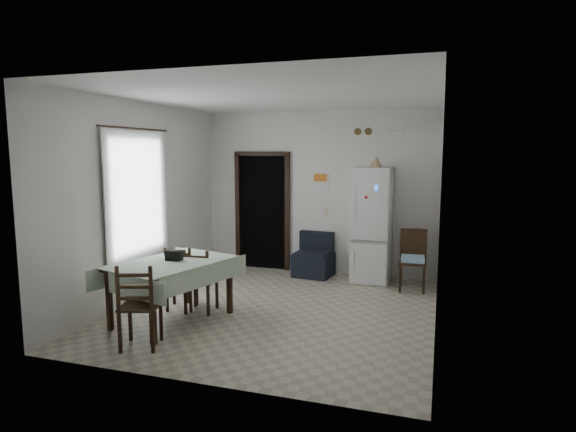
% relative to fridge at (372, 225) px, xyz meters
% --- Properties ---
extents(ground, '(4.50, 4.50, 0.00)m').
position_rel_fridge_xyz_m(ground, '(-1.02, -1.93, -0.96)').
color(ground, '#B7AE96').
rests_on(ground, ground).
extents(ceiling, '(4.20, 4.50, 0.02)m').
position_rel_fridge_xyz_m(ceiling, '(-1.02, -1.93, 1.94)').
color(ceiling, white).
rests_on(ceiling, ground).
extents(wall_back, '(4.20, 0.02, 2.90)m').
position_rel_fridge_xyz_m(wall_back, '(-1.02, 0.32, 0.49)').
color(wall_back, silver).
rests_on(wall_back, ground).
extents(wall_front, '(4.20, 0.02, 2.90)m').
position_rel_fridge_xyz_m(wall_front, '(-1.02, -4.18, 0.49)').
color(wall_front, silver).
rests_on(wall_front, ground).
extents(wall_left, '(0.02, 4.50, 2.90)m').
position_rel_fridge_xyz_m(wall_left, '(-3.12, -1.93, 0.49)').
color(wall_left, silver).
rests_on(wall_left, ground).
extents(wall_right, '(0.02, 4.50, 2.90)m').
position_rel_fridge_xyz_m(wall_right, '(1.08, -1.93, 0.49)').
color(wall_right, silver).
rests_on(wall_right, ground).
extents(doorway, '(1.06, 0.52, 2.22)m').
position_rel_fridge_xyz_m(doorway, '(-2.07, 0.52, 0.10)').
color(doorway, black).
rests_on(doorway, ground).
extents(window_recess, '(0.10, 1.20, 1.60)m').
position_rel_fridge_xyz_m(window_recess, '(-3.17, -2.13, 0.59)').
color(window_recess, silver).
rests_on(window_recess, ground).
extents(curtain, '(0.02, 1.45, 1.85)m').
position_rel_fridge_xyz_m(curtain, '(-3.06, -2.13, 0.59)').
color(curtain, white).
rests_on(curtain, ground).
extents(curtain_rod, '(0.02, 1.60, 0.02)m').
position_rel_fridge_xyz_m(curtain_rod, '(-3.05, -2.13, 1.54)').
color(curtain_rod, black).
rests_on(curtain_rod, ground).
extents(calendar, '(0.28, 0.02, 0.40)m').
position_rel_fridge_xyz_m(calendar, '(-0.97, 0.31, 0.66)').
color(calendar, white).
rests_on(calendar, ground).
extents(calendar_image, '(0.24, 0.01, 0.14)m').
position_rel_fridge_xyz_m(calendar_image, '(-0.97, 0.30, 0.76)').
color(calendar_image, orange).
rests_on(calendar_image, ground).
extents(light_switch, '(0.08, 0.02, 0.12)m').
position_rel_fridge_xyz_m(light_switch, '(-0.87, 0.31, 0.14)').
color(light_switch, beige).
rests_on(light_switch, ground).
extents(vent_left, '(0.12, 0.03, 0.12)m').
position_rel_fridge_xyz_m(vent_left, '(-0.32, 0.30, 1.56)').
color(vent_left, brown).
rests_on(vent_left, ground).
extents(vent_right, '(0.12, 0.03, 0.12)m').
position_rel_fridge_xyz_m(vent_right, '(-0.14, 0.30, 1.56)').
color(vent_right, brown).
rests_on(vent_right, ground).
extents(emergency_light, '(0.25, 0.07, 0.09)m').
position_rel_fridge_xyz_m(emergency_light, '(0.33, 0.28, 1.59)').
color(emergency_light, white).
rests_on(emergency_light, ground).
extents(fridge, '(0.64, 0.64, 1.92)m').
position_rel_fridge_xyz_m(fridge, '(0.00, 0.00, 0.00)').
color(fridge, white).
rests_on(fridge, ground).
extents(tan_cone, '(0.23, 0.23, 0.18)m').
position_rel_fridge_xyz_m(tan_cone, '(0.05, 0.00, 1.05)').
color(tan_cone, tan).
rests_on(tan_cone, fridge).
extents(navy_seat, '(0.70, 0.68, 0.76)m').
position_rel_fridge_xyz_m(navy_seat, '(-1.00, -0.00, -0.58)').
color(navy_seat, black).
rests_on(navy_seat, ground).
extents(corner_chair, '(0.43, 0.43, 0.96)m').
position_rel_fridge_xyz_m(corner_chair, '(0.70, -0.37, -0.48)').
color(corner_chair, black).
rests_on(corner_chair, ground).
extents(dining_table, '(1.38, 1.73, 0.79)m').
position_rel_fridge_xyz_m(dining_table, '(-2.15, -2.76, -0.57)').
color(dining_table, '#B2C9AC').
rests_on(dining_table, ground).
extents(black_bag, '(0.21, 0.14, 0.13)m').
position_rel_fridge_xyz_m(black_bag, '(-2.15, -2.70, -0.11)').
color(black_bag, black).
rests_on(black_bag, dining_table).
extents(dining_chair_far_left, '(0.46, 0.46, 0.89)m').
position_rel_fridge_xyz_m(dining_chair_far_left, '(-2.30, -2.26, -0.51)').
color(dining_chair_far_left, black).
rests_on(dining_chair_far_left, ground).
extents(dining_chair_far_right, '(0.41, 0.41, 0.88)m').
position_rel_fridge_xyz_m(dining_chair_far_right, '(-1.99, -2.30, -0.52)').
color(dining_chair_far_right, black).
rests_on(dining_chair_far_right, ground).
extents(dining_chair_near_head, '(0.52, 0.52, 0.97)m').
position_rel_fridge_xyz_m(dining_chair_near_head, '(-2.05, -3.59, -0.48)').
color(dining_chair_near_head, black).
rests_on(dining_chair_near_head, ground).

